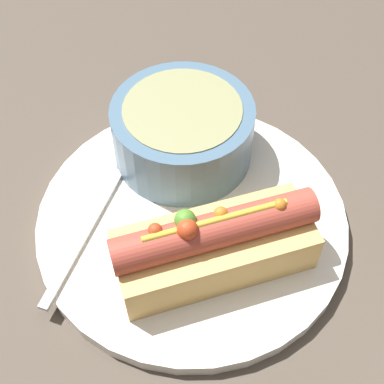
{
  "coord_description": "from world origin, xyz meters",
  "views": [
    {
      "loc": [
        -0.03,
        -0.26,
        0.38
      ],
      "look_at": [
        0.0,
        0.0,
        0.05
      ],
      "focal_mm": 50.0,
      "sensor_mm": 36.0,
      "label": 1
    }
  ],
  "objects": [
    {
      "name": "soup_bowl",
      "position": [
        0.0,
        0.07,
        0.04
      ],
      "size": [
        0.12,
        0.12,
        0.06
      ],
      "color": "slate",
      "rests_on": "dinner_plate"
    },
    {
      "name": "ground_plane",
      "position": [
        0.0,
        0.0,
        0.0
      ],
      "size": [
        4.0,
        4.0,
        0.0
      ],
      "primitive_type": "plane",
      "color": "#4C4238"
    },
    {
      "name": "hot_dog",
      "position": [
        0.01,
        -0.05,
        0.04
      ],
      "size": [
        0.16,
        0.09,
        0.07
      ],
      "rotation": [
        0.0,
        0.0,
        0.19
      ],
      "color": "#DBAD60",
      "rests_on": "dinner_plate"
    },
    {
      "name": "spoon",
      "position": [
        -0.06,
        0.04,
        0.02
      ],
      "size": [
        0.09,
        0.17,
        0.01
      ],
      "rotation": [
        0.0,
        0.0,
        1.12
      ],
      "color": "#B7B7BC",
      "rests_on": "dinner_plate"
    },
    {
      "name": "dinner_plate",
      "position": [
        0.0,
        0.0,
        0.01
      ],
      "size": [
        0.26,
        0.26,
        0.01
      ],
      "color": "white",
      "rests_on": "ground_plane"
    }
  ]
}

